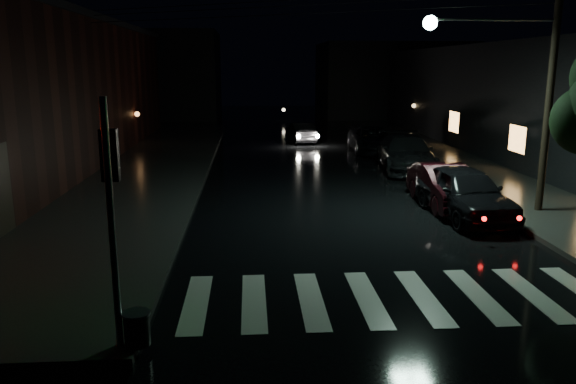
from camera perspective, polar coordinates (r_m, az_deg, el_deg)
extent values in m
plane|color=black|center=(11.51, -3.46, -12.05)|extent=(120.00, 120.00, 0.00)
cube|color=#282826|center=(25.40, -15.10, 1.48)|extent=(6.00, 44.00, 0.15)
cube|color=#282826|center=(26.85, 18.13, 1.87)|extent=(4.00, 44.00, 0.15)
cube|color=black|center=(56.35, -14.36, 11.45)|extent=(14.00, 10.00, 8.00)
cube|color=black|center=(57.22, 10.52, 11.14)|extent=(14.00, 10.00, 7.00)
cube|color=beige|center=(12.34, 10.84, -10.47)|extent=(9.00, 3.00, 0.01)
cylinder|color=slate|center=(9.59, -17.46, -3.40)|extent=(0.12, 0.12, 4.20)
cylinder|color=black|center=(10.16, -15.08, -13.34)|extent=(0.44, 0.44, 0.55)
cylinder|color=slate|center=(10.04, -15.18, -11.82)|extent=(0.48, 0.48, 0.04)
cube|color=black|center=(9.52, -17.67, 3.58)|extent=(0.28, 0.16, 0.85)
sphere|color=#0CFF33|center=(9.64, -17.45, 2.19)|extent=(0.20, 0.20, 0.20)
cylinder|color=black|center=(19.90, 25.11, 9.60)|extent=(0.24, 0.24, 8.00)
cylinder|color=slate|center=(19.06, 20.23, 16.11)|extent=(4.00, 0.08, 0.08)
sphere|color=#BFFFD8|center=(18.36, 14.25, 16.33)|extent=(0.44, 0.44, 0.44)
imported|color=black|center=(19.00, 17.52, -0.03)|extent=(2.22, 4.95, 1.65)
imported|color=black|center=(20.24, 15.67, 0.57)|extent=(1.56, 4.46, 1.47)
imported|color=black|center=(27.03, 11.89, 3.92)|extent=(2.97, 5.94, 1.66)
imported|color=black|center=(32.45, 8.63, 5.28)|extent=(2.66, 5.31, 1.44)
imported|color=black|center=(36.41, 1.34, 6.07)|extent=(1.73, 3.98, 1.27)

